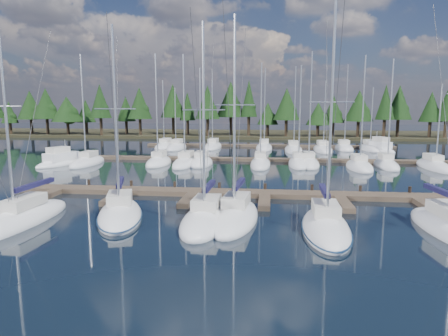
# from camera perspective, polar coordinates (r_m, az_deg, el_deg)

# --- Properties ---
(ground) EXTENTS (260.00, 260.00, 0.00)m
(ground) POSITION_cam_1_polar(r_m,az_deg,el_deg) (45.69, 6.05, -0.70)
(ground) COLOR black
(ground) RESTS_ON ground
(far_shore) EXTENTS (220.00, 30.00, 0.60)m
(far_shore) POSITION_cam_1_polar(r_m,az_deg,el_deg) (105.32, 6.36, 4.81)
(far_shore) COLOR #2B2818
(far_shore) RESTS_ON ground
(main_dock) EXTENTS (44.00, 6.13, 0.90)m
(main_dock) POSITION_cam_1_polar(r_m,az_deg,el_deg) (33.24, 5.85, -3.92)
(main_dock) COLOR brown
(main_dock) RESTS_ON ground
(back_docks) EXTENTS (50.00, 21.80, 0.40)m
(back_docks) POSITION_cam_1_polar(r_m,az_deg,el_deg) (65.07, 6.21, 2.30)
(back_docks) COLOR brown
(back_docks) RESTS_ON ground
(front_sailboat_0) EXTENTS (2.92, 10.10, 13.63)m
(front_sailboat_0) POSITION_cam_1_polar(r_m,az_deg,el_deg) (28.97, -27.09, -6.60)
(front_sailboat_0) COLOR white
(front_sailboat_0) RESTS_ON ground
(front_sailboat_1) EXTENTS (5.23, 8.57, 13.34)m
(front_sailboat_1) POSITION_cam_1_polar(r_m,az_deg,el_deg) (27.97, -14.63, -6.44)
(front_sailboat_1) COLOR white
(front_sailboat_1) RESTS_ON ground
(front_sailboat_2) EXTENTS (3.14, 7.80, 13.24)m
(front_sailboat_2) POSITION_cam_1_polar(r_m,az_deg,el_deg) (25.81, -2.64, -7.43)
(front_sailboat_2) COLOR white
(front_sailboat_2) RESTS_ON ground
(front_sailboat_3) EXTENTS (3.56, 8.54, 13.78)m
(front_sailboat_3) POSITION_cam_1_polar(r_m,az_deg,el_deg) (26.43, 1.62, -7.03)
(front_sailboat_3) COLOR white
(front_sailboat_3) RESTS_ON ground
(front_sailboat_4) EXTENTS (3.08, 8.50, 14.06)m
(front_sailboat_4) POSITION_cam_1_polar(r_m,az_deg,el_deg) (25.07, 14.32, -8.20)
(front_sailboat_4) COLOR white
(front_sailboat_4) RESTS_ON ground
(back_sailboat_rows) EXTENTS (46.18, 32.09, 15.33)m
(back_sailboat_rows) POSITION_cam_1_polar(r_m,az_deg,el_deg) (60.98, 5.97, 1.93)
(back_sailboat_rows) COLOR white
(back_sailboat_rows) RESTS_ON ground
(motor_yacht_left) EXTENTS (4.99, 8.18, 3.87)m
(motor_yacht_left) POSITION_cam_1_polar(r_m,az_deg,el_deg) (55.78, -22.24, 0.86)
(motor_yacht_left) COLOR white
(motor_yacht_left) RESTS_ON ground
(motor_yacht_right) EXTENTS (5.20, 8.55, 4.05)m
(motor_yacht_right) POSITION_cam_1_polar(r_m,az_deg,el_deg) (72.21, 21.27, 2.59)
(motor_yacht_right) COLOR white
(motor_yacht_right) RESTS_ON ground
(tree_line) EXTENTS (184.00, 11.48, 13.13)m
(tree_line) POSITION_cam_1_polar(r_m,az_deg,el_deg) (95.43, 4.02, 8.67)
(tree_line) COLOR black
(tree_line) RESTS_ON far_shore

